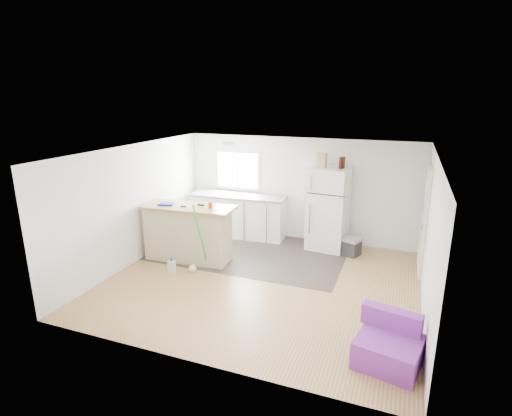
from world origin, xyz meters
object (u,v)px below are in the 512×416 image
Objects in this scene: red_cup at (210,205)px; peninsula at (188,233)px; cooler at (348,245)px; refrigerator at (328,209)px; cleaner_jug at (172,266)px; kitchen_cabinets at (239,215)px; mop at (195,260)px; cardboard_box at (322,160)px; bottle_right at (344,163)px; bottle_left at (341,163)px; blue_tray at (166,204)px; purple_seat at (389,346)px.

peninsula is at bearing -177.50° from red_cup.
refrigerator is at bearing 179.48° from cooler.
red_cup is (0.50, 0.72, 1.09)m from cleaner_jug.
kitchen_cabinets is at bearing -175.77° from refrigerator.
cardboard_box reaches higher than mop.
kitchen_cabinets is 9.36× the size of bottle_right.
refrigerator is 2.65m from red_cup.
bottle_left is 1.00× the size of bottle_right.
cardboard_box reaches higher than cooler.
refrigerator is 3.57m from cleaner_jug.
kitchen_cabinets is 1.28× the size of refrigerator.
refrigerator reaches higher than peninsula.
bottle_left is (-0.29, 0.15, 1.76)m from cooler.
cardboard_box is at bearing 46.35° from cleaner_jug.
mop is at bearing -26.12° from blue_tray.
bottle_left is at bearing 121.65° from purple_seat.
bottle_left is (-1.31, 3.63, 1.72)m from purple_seat.
mop reaches higher than kitchen_cabinets.
kitchen_cabinets is at bearing 82.73° from cleaner_jug.
bottle_left is at bearing -4.22° from cardboard_box.
peninsula is at bearing 93.11° from cleaner_jug.
cooler is 1.79m from bottle_left.
cardboard_box is (1.97, 2.14, 1.75)m from mop.
cleaner_jug is 2.46× the size of red_cup.
cooler is 2.42× the size of bottle_right.
mop is at bearing -138.43° from bottle_right.
cardboard_box is at bearing -5.84° from kitchen_cabinets.
peninsula is 2.14× the size of purple_seat.
bottle_left reaches higher than red_cup.
purple_seat is at bearing -48.85° from kitchen_cabinets.
refrigerator is (2.17, -0.04, 0.39)m from kitchen_cabinets.
red_cup is 0.40× the size of blue_tray.
bottle_left reaches higher than cleaner_jug.
refrigerator reaches higher than cooler.
blue_tray is at bearing -118.07° from kitchen_cabinets.
blue_tray is (-3.50, -1.55, 0.98)m from cooler.
cooler reaches higher than cleaner_jug.
blue_tray is at bearing -152.15° from bottle_left.
bottle_left reaches higher than purple_seat.
cleaner_jug is 1.40m from red_cup.
cooler is at bearing -27.65° from bottle_left.
red_cup is at bearing -0.87° from peninsula.
cleaner_jug is at bearing -54.03° from blue_tray.
peninsula is at bearing -131.66° from cooler.
bottle_right reaches higher than purple_seat.
peninsula is 3.50m from bottle_left.
peninsula is 3.21m from cardboard_box.
cleaner_jug is 3.81m from cardboard_box.
purple_seat is at bearing -16.37° from cleaner_jug.
bottle_right is at bearing 39.07° from bottle_left.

